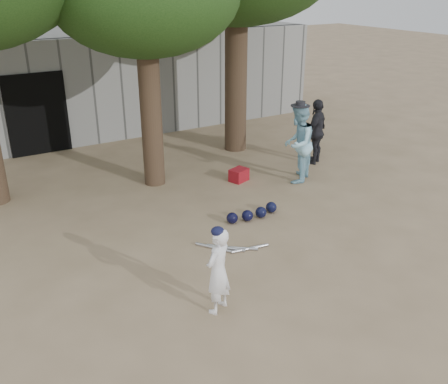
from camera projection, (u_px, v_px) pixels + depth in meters
ground at (224, 272)px, 8.27m from camera, size 70.00×70.00×0.00m
boy_player at (218, 271)px, 7.09m from camera, size 0.58×0.51×1.33m
spectator_blue at (298, 144)px, 11.63m from camera, size 1.14×1.11×1.86m
spectator_dark at (317, 132)px, 12.83m from camera, size 1.06×0.84×1.69m
red_bag at (239, 175)px, 11.92m from camera, size 0.50×0.44×0.30m
back_building at (57, 80)px, 15.82m from camera, size 16.00×5.24×3.00m
helmet_row at (253, 213)px, 10.08m from camera, size 1.19×0.32×0.23m
bat_pile at (232, 248)px, 8.96m from camera, size 1.13×0.79×0.06m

